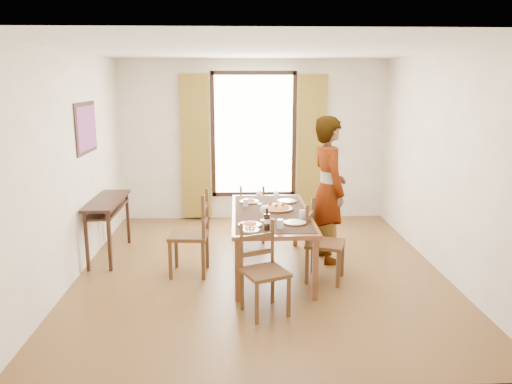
{
  "coord_description": "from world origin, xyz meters",
  "views": [
    {
      "loc": [
        -0.3,
        -5.95,
        2.35
      ],
      "look_at": [
        -0.06,
        0.07,
        1.0
      ],
      "focal_mm": 35.0,
      "sensor_mm": 36.0,
      "label": 1
    }
  ],
  "objects_px": {
    "pasta_platter": "(277,206)",
    "dining_table": "(271,217)",
    "man": "(328,190)",
    "console_table": "(107,208)"
  },
  "relations": [
    {
      "from": "man",
      "to": "pasta_platter",
      "type": "xyz_separation_m",
      "value": [
        -0.69,
        -0.23,
        -0.15
      ]
    },
    {
      "from": "man",
      "to": "dining_table",
      "type": "bearing_deg",
      "value": 102.78
    },
    {
      "from": "console_table",
      "to": "pasta_platter",
      "type": "xyz_separation_m",
      "value": [
        2.24,
        -0.48,
        0.12
      ]
    },
    {
      "from": "dining_table",
      "to": "console_table",
      "type": "bearing_deg",
      "value": 164.8
    },
    {
      "from": "console_table",
      "to": "man",
      "type": "xyz_separation_m",
      "value": [
        2.93,
        -0.25,
        0.27
      ]
    },
    {
      "from": "pasta_platter",
      "to": "dining_table",
      "type": "bearing_deg",
      "value": -128.86
    },
    {
      "from": "dining_table",
      "to": "man",
      "type": "relative_size",
      "value": 1.02
    },
    {
      "from": "dining_table",
      "to": "pasta_platter",
      "type": "bearing_deg",
      "value": 51.14
    },
    {
      "from": "dining_table",
      "to": "pasta_platter",
      "type": "height_order",
      "value": "pasta_platter"
    },
    {
      "from": "pasta_platter",
      "to": "man",
      "type": "bearing_deg",
      "value": 18.66
    }
  ]
}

